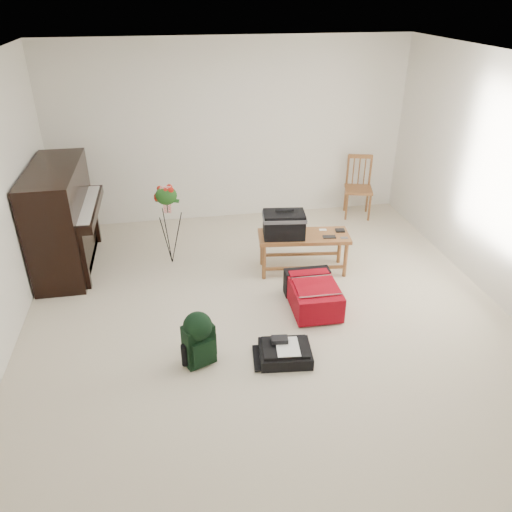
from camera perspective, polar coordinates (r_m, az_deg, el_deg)
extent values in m
cube|color=beige|center=(5.20, 1.59, -7.41)|extent=(5.00, 5.50, 0.01)
cube|color=white|center=(4.25, 2.07, 21.05)|extent=(5.00, 5.50, 0.01)
cube|color=white|center=(7.15, -2.86, 13.92)|extent=(5.00, 0.04, 2.50)
cube|color=black|center=(6.35, -21.37, 4.01)|extent=(0.55, 1.50, 1.25)
cube|color=black|center=(6.25, -18.85, 5.15)|extent=(0.28, 1.30, 0.10)
cube|color=white|center=(6.23, -18.92, 5.57)|extent=(0.22, 1.20, 0.02)
cube|color=black|center=(6.58, -20.07, -0.50)|extent=(0.45, 1.30, 0.10)
cube|color=#9A5C32|center=(5.89, 5.48, 2.25)|extent=(1.11, 0.55, 0.04)
cylinder|color=#9A5C32|center=(5.75, 1.20, -1.00)|extent=(0.05, 0.05, 0.44)
cylinder|color=#9A5C32|center=(6.04, 0.57, 0.57)|extent=(0.05, 0.05, 0.44)
cylinder|color=#9A5C32|center=(5.99, 10.22, -0.18)|extent=(0.05, 0.05, 0.44)
cylinder|color=#9A5C32|center=(6.27, 9.20, 1.29)|extent=(0.05, 0.05, 0.44)
cube|color=#9A5C32|center=(7.53, 11.63, 7.45)|extent=(0.48, 0.48, 0.04)
cylinder|color=#9A5C32|center=(7.41, 10.72, 5.38)|extent=(0.03, 0.03, 0.39)
cylinder|color=#9A5C32|center=(7.70, 9.88, 6.35)|extent=(0.03, 0.03, 0.39)
cylinder|color=#9A5C32|center=(7.53, 13.09, 5.51)|extent=(0.03, 0.03, 0.39)
cylinder|color=#9A5C32|center=(7.81, 12.19, 6.46)|extent=(0.03, 0.03, 0.39)
cube|color=#9A5C32|center=(7.53, 11.52, 11.09)|extent=(0.35, 0.13, 0.06)
cylinder|color=#9A5C32|center=(7.54, 10.17, 9.48)|extent=(0.03, 0.03, 0.48)
cylinder|color=#9A5C32|center=(7.66, 12.53, 9.54)|extent=(0.03, 0.03, 0.48)
cube|color=#A00617|center=(5.35, 6.56, -4.44)|extent=(0.49, 0.72, 0.28)
cube|color=black|center=(5.57, 5.77, -2.93)|extent=(0.50, 0.17, 0.30)
cube|color=#A00617|center=(5.23, 6.80, -3.38)|extent=(0.44, 0.42, 0.02)
cube|color=silver|center=(5.06, 7.45, -4.53)|extent=(0.45, 0.02, 0.01)
cube|color=black|center=(4.70, 3.34, -11.07)|extent=(0.51, 0.43, 0.11)
cube|color=black|center=(4.66, 3.36, -10.40)|extent=(0.45, 0.37, 0.03)
cube|color=white|center=(4.63, 3.66, -10.29)|extent=(0.24, 0.31, 0.01)
cube|color=black|center=(4.66, 2.64, -9.58)|extent=(0.16, 0.11, 0.05)
cube|color=black|center=(4.59, -6.54, -10.01)|extent=(0.31, 0.25, 0.41)
cube|color=black|center=(4.53, -6.43, -11.01)|extent=(0.22, 0.12, 0.24)
sphere|color=black|center=(4.47, -6.69, -7.97)|extent=(0.26, 0.26, 0.26)
cube|color=black|center=(4.67, -7.41, -9.44)|extent=(0.04, 0.04, 0.36)
cube|color=black|center=(4.67, -5.85, -9.30)|extent=(0.04, 0.04, 0.36)
cylinder|color=black|center=(5.99, -10.16, 6.09)|extent=(0.01, 0.01, 0.27)
ellipsoid|color=#1D4C17|center=(5.96, -10.23, 6.81)|extent=(0.25, 0.18, 0.23)
cube|color=red|center=(5.91, -10.29, 7.47)|extent=(0.13, 0.05, 0.07)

